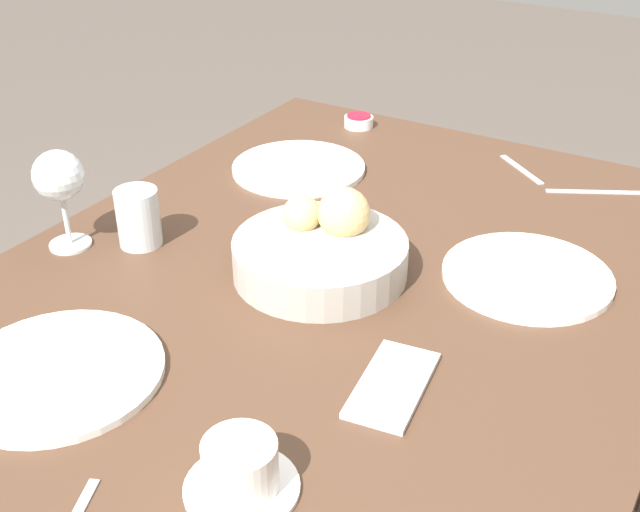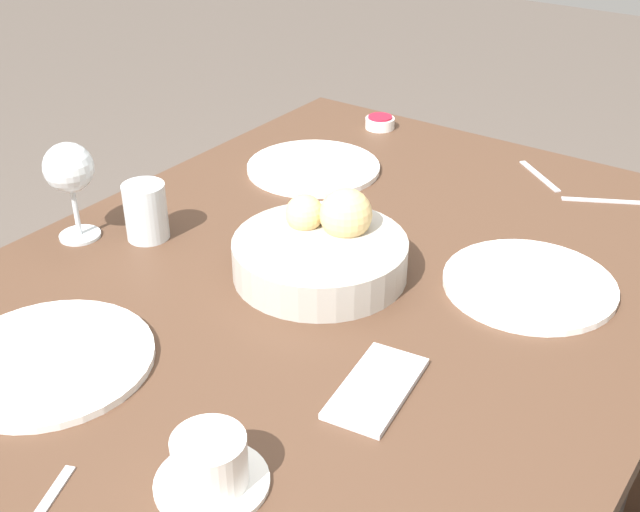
{
  "view_description": "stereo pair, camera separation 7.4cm",
  "coord_description": "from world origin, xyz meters",
  "px_view_note": "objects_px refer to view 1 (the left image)",
  "views": [
    {
      "loc": [
        0.82,
        0.49,
        1.34
      ],
      "look_at": [
        -0.02,
        -0.02,
        0.77
      ],
      "focal_mm": 45.0,
      "sensor_mm": 36.0,
      "label": 1
    },
    {
      "loc": [
        0.78,
        0.55,
        1.34
      ],
      "look_at": [
        -0.02,
        -0.02,
        0.77
      ],
      "focal_mm": 45.0,
      "sensor_mm": 36.0,
      "label": 2
    }
  ],
  "objects_px": {
    "bread_basket": "(322,251)",
    "cell_phone": "(392,385)",
    "wine_glass": "(59,179)",
    "knife_silver": "(598,192)",
    "plate_far_center": "(527,276)",
    "plate_near_right": "(58,373)",
    "water_tumbler": "(138,218)",
    "jam_bowl_berry": "(359,121)",
    "plate_near_left": "(299,168)",
    "spoon_coffee": "(521,169)",
    "coffee_cup": "(241,470)"
  },
  "relations": [
    {
      "from": "jam_bowl_berry",
      "to": "cell_phone",
      "type": "bearing_deg",
      "value": 31.41
    },
    {
      "from": "plate_near_left",
      "to": "spoon_coffee",
      "type": "bearing_deg",
      "value": 121.22
    },
    {
      "from": "water_tumbler",
      "to": "jam_bowl_berry",
      "type": "relative_size",
      "value": 1.49
    },
    {
      "from": "plate_near_right",
      "to": "spoon_coffee",
      "type": "relative_size",
      "value": 2.29
    },
    {
      "from": "plate_far_center",
      "to": "water_tumbler",
      "type": "xyz_separation_m",
      "value": [
        0.21,
        -0.54,
        0.04
      ]
    },
    {
      "from": "jam_bowl_berry",
      "to": "spoon_coffee",
      "type": "xyz_separation_m",
      "value": [
        0.04,
        0.36,
        -0.01
      ]
    },
    {
      "from": "plate_near_right",
      "to": "wine_glass",
      "type": "height_order",
      "value": "wine_glass"
    },
    {
      "from": "water_tumbler",
      "to": "wine_glass",
      "type": "bearing_deg",
      "value": -55.19
    },
    {
      "from": "spoon_coffee",
      "to": "cell_phone",
      "type": "distance_m",
      "value": 0.68
    },
    {
      "from": "bread_basket",
      "to": "plate_near_left",
      "type": "relative_size",
      "value": 1.03
    },
    {
      "from": "plate_far_center",
      "to": "knife_silver",
      "type": "xyz_separation_m",
      "value": [
        -0.34,
        0.01,
        -0.0
      ]
    },
    {
      "from": "water_tumbler",
      "to": "spoon_coffee",
      "type": "relative_size",
      "value": 0.82
    },
    {
      "from": "bread_basket",
      "to": "coffee_cup",
      "type": "distance_m",
      "value": 0.43
    },
    {
      "from": "water_tumbler",
      "to": "knife_silver",
      "type": "bearing_deg",
      "value": 134.41
    },
    {
      "from": "water_tumbler",
      "to": "plate_far_center",
      "type": "bearing_deg",
      "value": 110.9
    },
    {
      "from": "coffee_cup",
      "to": "jam_bowl_berry",
      "type": "relative_size",
      "value": 1.95
    },
    {
      "from": "bread_basket",
      "to": "plate_far_center",
      "type": "height_order",
      "value": "bread_basket"
    },
    {
      "from": "plate_near_right",
      "to": "bread_basket",
      "type": "bearing_deg",
      "value": 158.32
    },
    {
      "from": "knife_silver",
      "to": "plate_far_center",
      "type": "bearing_deg",
      "value": -2.4
    },
    {
      "from": "plate_near_right",
      "to": "spoon_coffee",
      "type": "bearing_deg",
      "value": 162.27
    },
    {
      "from": "bread_basket",
      "to": "cell_phone",
      "type": "xyz_separation_m",
      "value": [
        0.18,
        0.2,
        -0.03
      ]
    },
    {
      "from": "wine_glass",
      "to": "knife_silver",
      "type": "height_order",
      "value": "wine_glass"
    },
    {
      "from": "bread_basket",
      "to": "wine_glass",
      "type": "distance_m",
      "value": 0.4
    },
    {
      "from": "wine_glass",
      "to": "jam_bowl_berry",
      "type": "bearing_deg",
      "value": 168.32
    },
    {
      "from": "jam_bowl_berry",
      "to": "coffee_cup",
      "type": "bearing_deg",
      "value": 22.06
    },
    {
      "from": "plate_far_center",
      "to": "coffee_cup",
      "type": "bearing_deg",
      "value": -12.01
    },
    {
      "from": "plate_far_center",
      "to": "cell_phone",
      "type": "relative_size",
      "value": 1.52
    },
    {
      "from": "plate_far_center",
      "to": "coffee_cup",
      "type": "xyz_separation_m",
      "value": [
        0.54,
        -0.11,
        0.02
      ]
    },
    {
      "from": "water_tumbler",
      "to": "bread_basket",
      "type": "bearing_deg",
      "value": 104.38
    },
    {
      "from": "plate_far_center",
      "to": "water_tumbler",
      "type": "distance_m",
      "value": 0.58
    },
    {
      "from": "spoon_coffee",
      "to": "plate_near_left",
      "type": "bearing_deg",
      "value": -58.78
    },
    {
      "from": "bread_basket",
      "to": "plate_near_left",
      "type": "distance_m",
      "value": 0.36
    },
    {
      "from": "plate_near_left",
      "to": "plate_far_center",
      "type": "height_order",
      "value": "same"
    },
    {
      "from": "cell_phone",
      "to": "wine_glass",
      "type": "bearing_deg",
      "value": -94.67
    },
    {
      "from": "water_tumbler",
      "to": "jam_bowl_berry",
      "type": "xyz_separation_m",
      "value": [
        -0.61,
        0.05,
        -0.03
      ]
    },
    {
      "from": "water_tumbler",
      "to": "wine_glass",
      "type": "xyz_separation_m",
      "value": [
        0.06,
        -0.09,
        0.07
      ]
    },
    {
      "from": "bread_basket",
      "to": "water_tumbler",
      "type": "xyz_separation_m",
      "value": [
        0.07,
        -0.28,
        0.01
      ]
    },
    {
      "from": "coffee_cup",
      "to": "knife_silver",
      "type": "height_order",
      "value": "coffee_cup"
    },
    {
      "from": "jam_bowl_berry",
      "to": "cell_phone",
      "type": "height_order",
      "value": "jam_bowl_berry"
    },
    {
      "from": "water_tumbler",
      "to": "plate_near_left",
      "type": "bearing_deg",
      "value": 170.32
    },
    {
      "from": "plate_near_left",
      "to": "jam_bowl_berry",
      "type": "bearing_deg",
      "value": -177.44
    },
    {
      "from": "plate_near_left",
      "to": "bread_basket",
      "type": "bearing_deg",
      "value": 37.8
    },
    {
      "from": "jam_bowl_berry",
      "to": "cell_phone",
      "type": "xyz_separation_m",
      "value": [
        0.71,
        0.44,
        -0.01
      ]
    },
    {
      "from": "spoon_coffee",
      "to": "cell_phone",
      "type": "bearing_deg",
      "value": 6.29
    },
    {
      "from": "knife_silver",
      "to": "spoon_coffee",
      "type": "relative_size",
      "value": 1.48
    },
    {
      "from": "plate_near_right",
      "to": "coffee_cup",
      "type": "xyz_separation_m",
      "value": [
        0.03,
        0.29,
        0.02
      ]
    },
    {
      "from": "bread_basket",
      "to": "knife_silver",
      "type": "xyz_separation_m",
      "value": [
        -0.47,
        0.28,
        -0.03
      ]
    },
    {
      "from": "plate_near_left",
      "to": "knife_silver",
      "type": "distance_m",
      "value": 0.53
    },
    {
      "from": "wine_glass",
      "to": "knife_silver",
      "type": "xyz_separation_m",
      "value": [
        -0.61,
        0.65,
        -0.11
      ]
    },
    {
      "from": "plate_near_right",
      "to": "water_tumbler",
      "type": "relative_size",
      "value": 2.81
    }
  ]
}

